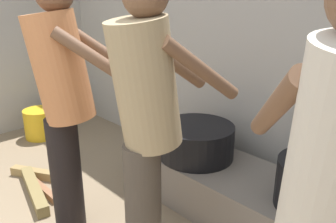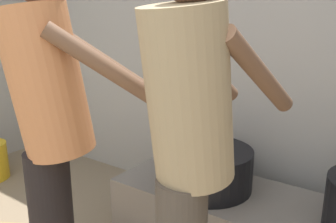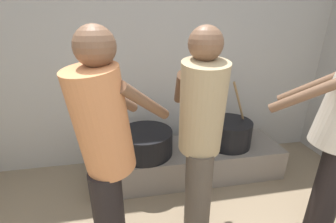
{
  "view_description": "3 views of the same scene",
  "coord_description": "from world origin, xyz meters",
  "px_view_note": "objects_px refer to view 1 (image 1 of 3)",
  "views": [
    {
      "loc": [
        1.63,
        0.2,
        1.52
      ],
      "look_at": [
        0.45,
        1.32,
        0.96
      ],
      "focal_mm": 37.08,
      "sensor_mm": 36.0,
      "label": 1
    },
    {
      "loc": [
        1.01,
        0.2,
        1.37
      ],
      "look_at": [
        0.16,
        1.41,
        0.97
      ],
      "focal_mm": 37.88,
      "sensor_mm": 36.0,
      "label": 2
    },
    {
      "loc": [
        -0.11,
        -0.12,
        1.64
      ],
      "look_at": [
        0.16,
        1.37,
        1.04
      ],
      "focal_mm": 24.7,
      "sensor_mm": 36.0,
      "label": 3
    }
  ],
  "objects_px": {
    "cook_in_cream_shirt": "(336,215)",
    "cooking_pot_secondary": "(197,141)",
    "cook_in_tan_shirt": "(147,117)",
    "bucket_yellow_plastic": "(41,123)",
    "cook_in_orange_shirt": "(63,95)",
    "cooking_pot_main": "(320,185)"
  },
  "relations": [
    {
      "from": "cook_in_cream_shirt",
      "to": "cooking_pot_secondary",
      "type": "bearing_deg",
      "value": 145.98
    },
    {
      "from": "cook_in_tan_shirt",
      "to": "bucket_yellow_plastic",
      "type": "xyz_separation_m",
      "value": [
        -2.29,
        0.38,
        -0.77
      ]
    },
    {
      "from": "cook_in_cream_shirt",
      "to": "cook_in_orange_shirt",
      "type": "xyz_separation_m",
      "value": [
        -1.62,
        0.01,
        0.0
      ]
    },
    {
      "from": "cooking_pot_main",
      "to": "cook_in_orange_shirt",
      "type": "distance_m",
      "value": 1.59
    },
    {
      "from": "cooking_pot_secondary",
      "to": "cook_in_orange_shirt",
      "type": "distance_m",
      "value": 1.04
    },
    {
      "from": "cooking_pot_secondary",
      "to": "cook_in_tan_shirt",
      "type": "relative_size",
      "value": 0.35
    },
    {
      "from": "cook_in_orange_shirt",
      "to": "cooking_pot_main",
      "type": "bearing_deg",
      "value": 36.26
    },
    {
      "from": "cooking_pot_secondary",
      "to": "bucket_yellow_plastic",
      "type": "distance_m",
      "value": 2.02
    },
    {
      "from": "cooking_pot_main",
      "to": "cook_in_tan_shirt",
      "type": "relative_size",
      "value": 0.45
    },
    {
      "from": "cook_in_orange_shirt",
      "to": "bucket_yellow_plastic",
      "type": "bearing_deg",
      "value": 163.11
    },
    {
      "from": "cook_in_orange_shirt",
      "to": "cooking_pot_secondary",
      "type": "bearing_deg",
      "value": 71.13
    },
    {
      "from": "cook_in_orange_shirt",
      "to": "cook_in_tan_shirt",
      "type": "bearing_deg",
      "value": 11.37
    },
    {
      "from": "cooking_pot_secondary",
      "to": "cook_in_cream_shirt",
      "type": "bearing_deg",
      "value": -34.02
    },
    {
      "from": "cooking_pot_main",
      "to": "cooking_pot_secondary",
      "type": "xyz_separation_m",
      "value": [
        -0.93,
        -0.02,
        -0.02
      ]
    },
    {
      "from": "cooking_pot_main",
      "to": "cook_in_cream_shirt",
      "type": "relative_size",
      "value": 0.45
    },
    {
      "from": "bucket_yellow_plastic",
      "to": "cook_in_cream_shirt",
      "type": "bearing_deg",
      "value": -8.91
    },
    {
      "from": "cook_in_tan_shirt",
      "to": "cook_in_orange_shirt",
      "type": "bearing_deg",
      "value": -168.63
    },
    {
      "from": "bucket_yellow_plastic",
      "to": "cooking_pot_main",
      "type": "bearing_deg",
      "value": 7.83
    },
    {
      "from": "cook_in_cream_shirt",
      "to": "cook_in_tan_shirt",
      "type": "bearing_deg",
      "value": 172.11
    },
    {
      "from": "cooking_pot_main",
      "to": "cook_in_orange_shirt",
      "type": "relative_size",
      "value": 0.45
    },
    {
      "from": "cooking_pot_main",
      "to": "cook_in_cream_shirt",
      "type": "distance_m",
      "value": 1.09
    },
    {
      "from": "cook_in_tan_shirt",
      "to": "bucket_yellow_plastic",
      "type": "distance_m",
      "value": 2.44
    }
  ]
}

